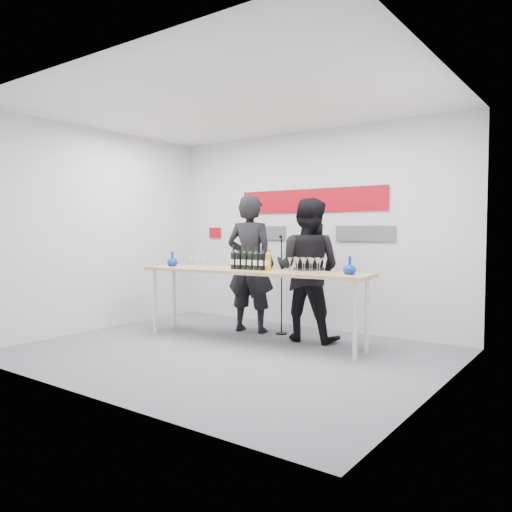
{
  "coord_description": "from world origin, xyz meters",
  "views": [
    {
      "loc": [
        3.81,
        -4.69,
        1.5
      ],
      "look_at": [
        -0.11,
        0.72,
        1.15
      ],
      "focal_mm": 35.0,
      "sensor_mm": 36.0,
      "label": 1
    }
  ],
  "objects_px": {
    "presenter_right": "(308,270)",
    "mic_stand": "(281,304)",
    "tasting_table": "(252,275)",
    "presenter_left": "(250,264)"
  },
  "relations": [
    {
      "from": "mic_stand",
      "to": "presenter_left",
      "type": "bearing_deg",
      "value": -157.48
    },
    {
      "from": "presenter_right",
      "to": "presenter_left",
      "type": "bearing_deg",
      "value": -7.98
    },
    {
      "from": "tasting_table",
      "to": "presenter_right",
      "type": "xyz_separation_m",
      "value": [
        0.54,
        0.55,
        0.07
      ]
    },
    {
      "from": "presenter_left",
      "to": "mic_stand",
      "type": "xyz_separation_m",
      "value": [
        0.47,
        0.12,
        -0.57
      ]
    },
    {
      "from": "presenter_right",
      "to": "mic_stand",
      "type": "bearing_deg",
      "value": -21.08
    },
    {
      "from": "presenter_right",
      "to": "mic_stand",
      "type": "height_order",
      "value": "presenter_right"
    },
    {
      "from": "presenter_left",
      "to": "mic_stand",
      "type": "height_order",
      "value": "presenter_left"
    },
    {
      "from": "presenter_right",
      "to": "mic_stand",
      "type": "distance_m",
      "value": 0.73
    },
    {
      "from": "tasting_table",
      "to": "mic_stand",
      "type": "xyz_separation_m",
      "value": [
        0.04,
        0.67,
        -0.46
      ]
    },
    {
      "from": "mic_stand",
      "to": "tasting_table",
      "type": "bearing_deg",
      "value": -84.85
    }
  ]
}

